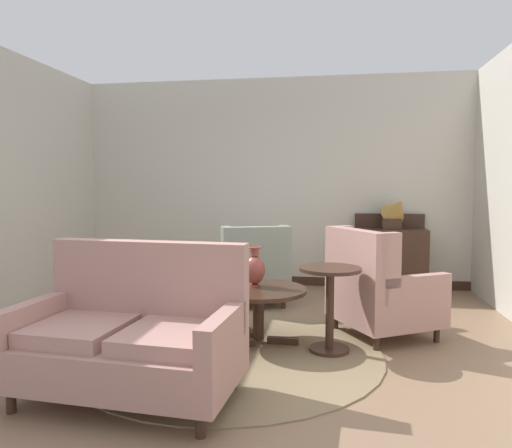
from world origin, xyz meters
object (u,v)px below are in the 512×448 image
object	(u,v)px
sideboard	(390,256)
side_table	(330,301)
coffee_table	(258,298)
armchair_near_window	(377,291)
gramophone	(396,211)
porcelain_vase	(255,269)
settee	(131,336)
armchair_near_sideboard	(252,270)

from	to	relation	value
sideboard	side_table	bearing A→B (deg)	-107.43
coffee_table	armchair_near_window	distance (m)	1.13
armchair_near_window	gramophone	size ratio (longest dim) A/B	2.21
armchair_near_window	gramophone	bearing A→B (deg)	-42.43
porcelain_vase	settee	bearing A→B (deg)	-116.82
side_table	sideboard	distance (m)	2.61
porcelain_vase	armchair_near_window	bearing A→B (deg)	16.70
coffee_table	settee	size ratio (longest dim) A/B	0.57
porcelain_vase	armchair_near_sideboard	size ratio (longest dim) A/B	0.33
side_table	settee	bearing A→B (deg)	-140.41
settee	armchair_near_sideboard	size ratio (longest dim) A/B	1.36
sideboard	gramophone	size ratio (longest dim) A/B	2.03
side_table	gramophone	size ratio (longest dim) A/B	1.43
coffee_table	armchair_near_sideboard	world-z (taller)	armchair_near_sideboard
coffee_table	side_table	distance (m)	0.64
porcelain_vase	armchair_near_sideboard	distance (m)	1.43
side_table	porcelain_vase	bearing A→B (deg)	165.86
coffee_table	armchair_near_sideboard	size ratio (longest dim) A/B	0.78
sideboard	coffee_table	bearing A→B (deg)	-120.72
coffee_table	armchair_near_sideboard	distance (m)	1.47
settee	armchair_near_window	size ratio (longest dim) A/B	1.33
coffee_table	gramophone	bearing A→B (deg)	57.47
coffee_table	gramophone	size ratio (longest dim) A/B	1.68
armchair_near_sideboard	sideboard	xyz separation A→B (m)	(1.71, 0.93, 0.07)
settee	gramophone	xyz separation A→B (m)	(2.13, 3.48, 0.67)
porcelain_vase	armchair_near_sideboard	world-z (taller)	armchair_near_sideboard
armchair_near_window	sideboard	bearing A→B (deg)	-40.60
side_table	gramophone	distance (m)	2.62
coffee_table	sideboard	size ratio (longest dim) A/B	0.83
armchair_near_window	coffee_table	bearing A→B (deg)	79.37
coffee_table	settee	bearing A→B (deg)	-119.46
settee	side_table	bearing A→B (deg)	43.99
settee	armchair_near_sideboard	world-z (taller)	settee
armchair_near_sideboard	gramophone	xyz separation A→B (m)	(1.76, 0.84, 0.68)
armchair_near_sideboard	coffee_table	bearing A→B (deg)	82.08
settee	armchair_near_window	xyz separation A→B (m)	(1.74, 1.58, 0.02)
porcelain_vase	side_table	size ratio (longest dim) A/B	0.50
coffee_table	sideboard	bearing A→B (deg)	59.28
coffee_table	porcelain_vase	distance (m)	0.26
armchair_near_sideboard	side_table	xyz separation A→B (m)	(0.93, -1.56, 0.03)
porcelain_vase	gramophone	bearing A→B (deg)	56.07
porcelain_vase	sideboard	xyz separation A→B (m)	(1.45, 2.32, -0.19)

